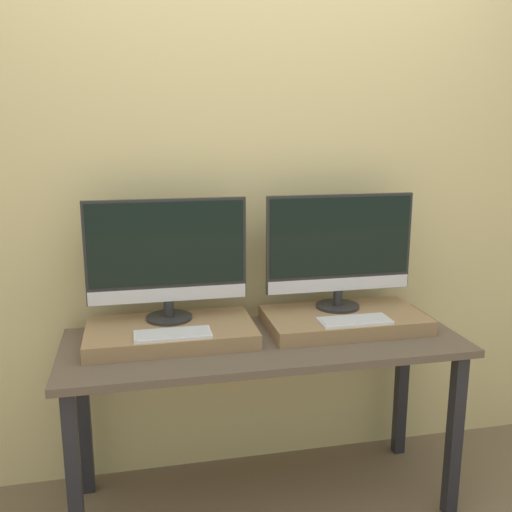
% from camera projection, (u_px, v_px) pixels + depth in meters
% --- Properties ---
extents(wall_back, '(8.00, 0.04, 2.60)m').
position_uv_depth(wall_back, '(246.00, 189.00, 2.50)').
color(wall_back, '#DBC684').
rests_on(wall_back, ground_plane).
extents(workbench, '(1.59, 0.59, 0.73)m').
position_uv_depth(workbench, '(264.00, 360.00, 2.30)').
color(workbench, brown).
rests_on(workbench, ground_plane).
extents(wooden_riser_left, '(0.66, 0.37, 0.06)m').
position_uv_depth(wooden_riser_left, '(171.00, 333.00, 2.27)').
color(wooden_riser_left, '#99754C').
rests_on(wooden_riser_left, workbench).
extents(monitor_left, '(0.64, 0.19, 0.50)m').
position_uv_depth(monitor_left, '(167.00, 255.00, 2.28)').
color(monitor_left, '#282828').
rests_on(monitor_left, wooden_riser_left).
extents(keyboard_left, '(0.29, 0.12, 0.01)m').
position_uv_depth(keyboard_left, '(173.00, 334.00, 2.15)').
color(keyboard_left, silver).
rests_on(keyboard_left, wooden_riser_left).
extents(wooden_riser_right, '(0.66, 0.37, 0.06)m').
position_uv_depth(wooden_riser_right, '(344.00, 320.00, 2.42)').
color(wooden_riser_right, '#99754C').
rests_on(wooden_riser_right, workbench).
extents(monitor_right, '(0.64, 0.19, 0.50)m').
position_uv_depth(monitor_right, '(340.00, 247.00, 2.43)').
color(monitor_right, '#282828').
rests_on(monitor_right, wooden_riser_right).
extents(keyboard_right, '(0.29, 0.12, 0.01)m').
position_uv_depth(keyboard_right, '(355.00, 321.00, 2.30)').
color(keyboard_right, silver).
rests_on(keyboard_right, wooden_riser_right).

